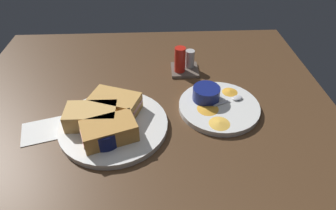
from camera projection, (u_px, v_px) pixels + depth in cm
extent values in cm
cube|color=#4C331E|center=(147.00, 123.00, 80.96)|extent=(110.00, 110.00, 3.00)
cylinder|color=silver|center=(114.00, 125.00, 77.00)|extent=(28.58, 28.58, 1.60)
cube|color=tan|center=(115.00, 103.00, 79.19)|extent=(14.85, 11.71, 4.80)
cube|color=#DB938E|center=(115.00, 103.00, 79.19)|extent=(14.88, 11.23, 0.80)
cube|color=tan|center=(91.00, 116.00, 74.97)|extent=(13.09, 7.75, 4.80)
cube|color=#DB938E|center=(91.00, 116.00, 74.97)|extent=(13.34, 7.14, 0.80)
cube|color=#C68C42|center=(109.00, 131.00, 70.77)|extent=(14.79, 11.49, 4.80)
cube|color=#DB938E|center=(109.00, 131.00, 70.77)|extent=(14.83, 11.00, 0.80)
cylinder|color=#0C144C|center=(105.00, 134.00, 70.21)|extent=(7.79, 7.79, 4.29)
cylinder|color=black|center=(103.00, 129.00, 69.11)|extent=(6.39, 6.39, 0.60)
cube|color=silver|center=(116.00, 113.00, 79.22)|extent=(1.70, 5.56, 0.40)
ellipsoid|color=silver|center=(111.00, 127.00, 74.89)|extent=(2.70, 3.52, 0.80)
cylinder|color=silver|center=(219.00, 107.00, 82.95)|extent=(22.91, 22.91, 1.60)
cylinder|color=navy|center=(206.00, 94.00, 83.30)|extent=(7.79, 7.79, 3.92)
cylinder|color=olive|center=(207.00, 89.00, 82.31)|extent=(6.38, 6.38, 0.60)
cube|color=silver|center=(221.00, 103.00, 82.52)|extent=(5.38, 2.86, 0.40)
ellipsoid|color=silver|center=(237.00, 98.00, 84.26)|extent=(3.80, 3.27, 0.80)
cone|color=gold|center=(220.00, 123.00, 76.15)|extent=(6.67, 6.67, 0.60)
cone|color=gold|center=(204.00, 100.00, 83.53)|extent=(6.50, 6.50, 0.60)
cone|color=gold|center=(208.00, 108.00, 80.80)|extent=(6.59, 6.59, 0.60)
cone|color=gold|center=(230.00, 91.00, 86.91)|extent=(6.39, 6.39, 0.60)
cube|color=brown|center=(185.00, 70.00, 98.76)|extent=(9.00, 9.00, 1.00)
cylinder|color=red|center=(180.00, 60.00, 94.76)|extent=(3.60, 3.60, 8.50)
cylinder|color=#B2B2B2|center=(190.00, 59.00, 97.70)|extent=(3.00, 3.00, 6.00)
cube|color=white|center=(43.00, 130.00, 76.39)|extent=(13.05, 11.68, 0.40)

